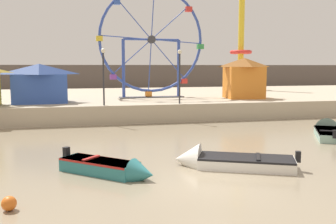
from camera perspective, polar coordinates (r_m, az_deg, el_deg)
name	(u,v)px	position (r m, az deg, el deg)	size (l,w,h in m)	color
ground_plane	(206,184)	(14.02, 5.68, -10.63)	(240.00, 240.00, 0.00)	gray
quay_promenade	(124,101)	(38.97, -6.63, 1.62)	(110.00, 22.51, 1.39)	#B7A88E
distant_town_skyline	(107,79)	(61.24, -9.03, 4.87)	(140.00, 3.00, 4.40)	#564C47
motorboat_teal_painted	(111,168)	(15.10, -8.42, -8.24)	(3.76, 3.55, 1.12)	teal
motorboat_seafoam	(328,131)	(25.37, 22.75, -2.67)	(3.58, 4.86, 1.42)	#93BCAD
motorboat_white_red_stripe	(222,161)	(16.30, 8.09, -7.22)	(5.10, 3.43, 1.45)	silver
ferris_wheel_blue_frame	(151,42)	(34.64, -2.49, 10.37)	(9.69, 1.20, 9.87)	#334CA8
drop_tower_yellow_tower	(241,44)	(47.57, 10.81, 9.87)	(2.80, 2.80, 13.82)	gold
carnival_booth_blue_tent	(40,83)	(31.24, -18.56, 4.18)	(4.63, 3.65, 3.00)	#3356B7
carnival_booth_orange_canopy	(244,77)	(34.50, 11.23, 5.09)	(3.67, 3.32, 3.55)	orange
promenade_lamp_near	(103,69)	(27.87, -9.60, 6.39)	(0.32, 0.32, 4.07)	#2D2D33
promenade_lamp_far	(180,69)	(28.86, 1.74, 6.47)	(0.32, 0.32, 4.05)	#2D2D33
mooring_buoy_orange	(9,203)	(12.38, -22.59, -12.46)	(0.44, 0.44, 0.44)	orange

